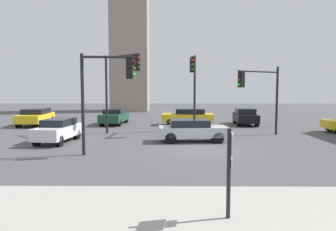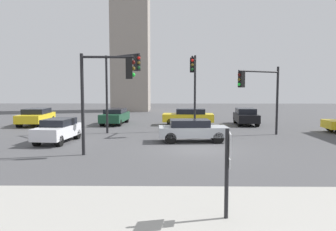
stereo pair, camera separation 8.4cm
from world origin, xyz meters
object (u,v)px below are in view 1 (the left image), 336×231
Objects in this scene: direction_sign at (230,164)px; car_5 at (245,116)px; car_4 at (192,130)px; traffic_light_3 at (120,77)px; car_3 at (188,116)px; traffic_light_2 at (259,87)px; traffic_light_0 at (194,78)px; traffic_light_1 at (107,83)px; car_1 at (36,116)px; car_2 at (58,130)px; car_6 at (115,116)px.

direction_sign is 0.55× the size of car_5.
direction_sign is 12.29m from car_4.
traffic_light_3 reaches higher than car_3.
traffic_light_0 is at bearing -56.05° from traffic_light_2.
traffic_light_0 is 5.82m from car_3.
traffic_light_0 is 1.27× the size of car_3.
car_5 is at bearing 49.36° from traffic_light_1.
car_3 is 8.76m from car_4.
car_5 is at bearing 89.44° from car_1.
car_1 is (-13.15, 20.72, -0.71)m from direction_sign.
direction_sign is at bearing 39.96° from car_2.
direction_sign is at bearing -92.92° from car_4.
car_3 reaches higher than car_4.
traffic_light_0 is at bearing 61.32° from traffic_light_3.
car_3 is 1.11× the size of car_5.
direction_sign is 16.33m from traffic_light_0.
traffic_light_3 is 1.24× the size of car_3.
traffic_light_1 reaches higher than direction_sign.
direction_sign is 0.48× the size of car_1.
direction_sign is 21.94m from car_5.
car_1 reaches higher than car_6.
car_6 is at bearing -67.19° from traffic_light_2.
car_2 is at bearing 26.83° from car_1.
car_1 is 1.03× the size of car_3.
traffic_light_2 is at bearing 30.02° from traffic_light_1.
traffic_light_3 reaches higher than car_6.
car_5 is (9.96, 6.62, -3.27)m from traffic_light_3.
traffic_light_0 is at bearing -40.30° from car_5.
traffic_light_2 is 1.17× the size of car_2.
car_6 is at bearing -2.73° from car_3.
traffic_light_2 is at bearing 67.74° from car_1.
traffic_light_1 is 1.22× the size of car_2.
traffic_light_2 is 1.18× the size of car_5.
traffic_light_1 is 0.89× the size of traffic_light_3.
car_5 is (13.33, 9.37, 0.00)m from car_2.
traffic_light_0 is 7.82m from car_5.
traffic_light_1 is at bearing 0.58° from traffic_light_2.
car_1 is 1.13× the size of car_2.
traffic_light_2 reaches higher than car_5.
traffic_light_0 reaches higher than car_5.
traffic_light_3 reaches higher than traffic_light_2.
traffic_light_0 reaches higher than car_4.
traffic_light_0 is 1.33× the size of car_4.
car_5 reaches higher than car_6.
car_1 is (-8.60, 12.42, -2.74)m from traffic_light_1.
car_2 is (-3.38, -2.75, -3.27)m from traffic_light_3.
car_1 is (-13.34, 4.57, -3.16)m from traffic_light_0.
car_4 is (-0.21, -8.76, -0.03)m from car_3.
car_6 is (-1.91, 13.34, -2.79)m from traffic_light_1.
traffic_light_3 is 12.40m from car_5.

